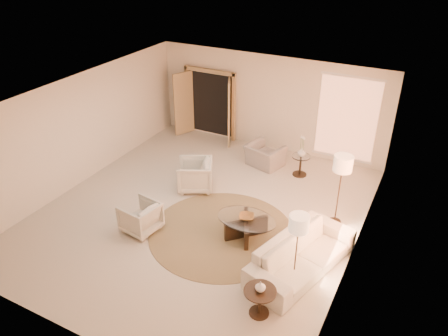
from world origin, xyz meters
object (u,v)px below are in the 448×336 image
at_px(side_table, 300,163).
at_px(bowl, 246,217).
at_px(armchair_left, 195,174).
at_px(accent_chair, 265,152).
at_px(floor_lamp_near, 343,167).
at_px(sofa, 302,255).
at_px(armchair_right, 140,216).
at_px(side_vase, 302,152).
at_px(floor_lamp_far, 299,226).
at_px(coffee_table, 246,225).
at_px(end_table, 260,298).
at_px(end_vase, 260,287).

distance_m(side_table, bowl, 3.12).
distance_m(armchair_left, accent_chair, 2.24).
bearing_deg(floor_lamp_near, bowl, -138.00).
bearing_deg(bowl, sofa, -17.45).
height_order(floor_lamp_near, bowl, floor_lamp_near).
height_order(armchair_right, bowl, armchair_right).
bearing_deg(side_vase, floor_lamp_far, -72.80).
bearing_deg(floor_lamp_far, coffee_table, 149.44).
height_order(end_table, side_table, side_table).
distance_m(coffee_table, end_table, 2.16).
xyz_separation_m(armchair_left, side_vase, (2.16, 1.90, 0.25)).
bearing_deg(side_vase, end_table, -79.12).
distance_m(coffee_table, side_table, 3.12).
distance_m(sofa, armchair_left, 3.77).
bearing_deg(side_table, coffee_table, -92.88).
xyz_separation_m(sofa, armchair_left, (-3.39, 1.65, 0.07)).
bearing_deg(floor_lamp_far, end_table, -104.08).
height_order(end_table, bowl, bowl).
distance_m(armchair_right, coffee_table, 2.32).
bearing_deg(floor_lamp_far, bowl, 149.44).
relative_size(armchair_right, end_table, 1.33).
distance_m(armchair_left, side_vase, 2.89).
xyz_separation_m(armchair_right, side_vase, (2.32, 3.97, 0.31)).
bearing_deg(side_table, end_vase, -79.12).
bearing_deg(floor_lamp_near, side_vase, 129.81).
distance_m(armchair_left, end_table, 4.36).
xyz_separation_m(side_table, floor_lamp_far, (1.22, -3.93, 0.93)).
relative_size(sofa, armchair_right, 3.29).
xyz_separation_m(floor_lamp_far, bowl, (-1.37, 0.81, -0.76)).
xyz_separation_m(armchair_right, end_vase, (3.27, -1.00, 0.25)).
bearing_deg(floor_lamp_near, armchair_right, -148.75).
relative_size(sofa, side_vase, 10.97).
bearing_deg(coffee_table, side_table, 87.12).
distance_m(end_table, bowl, 2.16).
relative_size(armchair_left, end_vase, 4.57).
relative_size(sofa, floor_lamp_far, 1.66).
height_order(armchair_left, accent_chair, armchair_left).
bearing_deg(armchair_right, end_vase, 81.33).
xyz_separation_m(end_table, side_table, (-0.95, 4.97, -0.02)).
xyz_separation_m(accent_chair, end_table, (2.01, -5.01, -0.05)).
bearing_deg(end_table, bowl, 121.00).
bearing_deg(coffee_table, armchair_right, -158.54).
relative_size(accent_chair, end_table, 1.67).
xyz_separation_m(sofa, coffee_table, (-1.39, 0.44, -0.06)).
xyz_separation_m(side_table, bowl, (-0.16, -3.12, 0.17)).
xyz_separation_m(sofa, side_vase, (-1.23, 3.55, 0.32)).
xyz_separation_m(armchair_right, coffee_table, (2.16, 0.85, -0.08)).
relative_size(side_table, side_vase, 2.54).
height_order(accent_chair, floor_lamp_near, floor_lamp_near).
bearing_deg(end_vase, armchair_right, 163.01).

